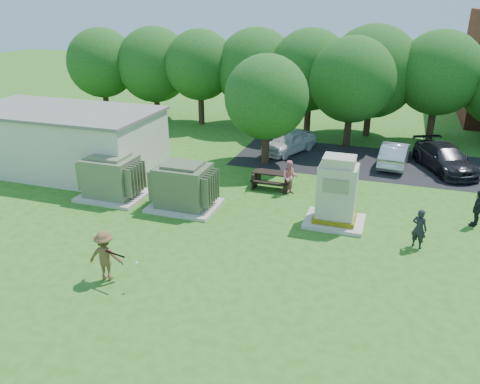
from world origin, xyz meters
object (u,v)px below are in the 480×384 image
(batter, at_px, (105,256))
(car_silver_a, at_px, (395,154))
(car_white, at_px, (289,142))
(transformer_left, at_px, (112,178))
(picnic_table, at_px, (272,178))
(person_walking_right, at_px, (478,208))
(generator_cabinet, at_px, (337,195))
(transformer_right, at_px, (184,187))
(person_by_generator, at_px, (419,229))
(person_at_picnic, at_px, (290,177))
(car_dark, at_px, (445,158))

(batter, bearing_deg, car_silver_a, -131.81)
(car_white, bearing_deg, batter, -74.64)
(transformer_left, xyz_separation_m, picnic_table, (6.83, 3.55, -0.46))
(person_walking_right, relative_size, car_silver_a, 0.40)
(person_walking_right, bearing_deg, car_silver_a, -126.94)
(batter, bearing_deg, generator_cabinet, -146.77)
(transformer_right, distance_m, car_white, 9.78)
(generator_cabinet, relative_size, picnic_table, 1.55)
(person_by_generator, bearing_deg, generator_cabinet, 7.96)
(car_white, height_order, car_silver_a, car_white)
(person_by_generator, relative_size, person_walking_right, 0.99)
(transformer_left, distance_m, person_at_picnic, 8.40)
(transformer_left, xyz_separation_m, car_white, (6.31, 9.42, -0.28))
(person_by_generator, xyz_separation_m, car_dark, (1.49, 9.55, -0.09))
(generator_cabinet, height_order, person_by_generator, generator_cabinet)
(transformer_right, distance_m, car_silver_a, 12.60)
(person_walking_right, height_order, car_silver_a, person_walking_right)
(person_by_generator, bearing_deg, person_at_picnic, -6.15)
(transformer_left, relative_size, transformer_right, 1.00)
(batter, bearing_deg, car_white, -111.31)
(transformer_left, relative_size, person_at_picnic, 1.80)
(person_by_generator, xyz_separation_m, person_walking_right, (2.31, 2.69, 0.01))
(transformer_right, height_order, generator_cabinet, generator_cabinet)
(transformer_left, bearing_deg, batter, -58.97)
(person_at_picnic, bearing_deg, batter, -131.10)
(generator_cabinet, relative_size, car_dark, 0.61)
(picnic_table, relative_size, car_dark, 0.40)
(transformer_right, relative_size, picnic_table, 1.58)
(generator_cabinet, relative_size, car_silver_a, 0.74)
(picnic_table, xyz_separation_m, car_silver_a, (5.64, 5.49, 0.15))
(person_walking_right, bearing_deg, person_by_generator, -13.88)
(generator_cabinet, bearing_deg, car_white, 114.32)
(transformer_right, bearing_deg, person_at_picnic, 36.66)
(transformer_right, height_order, picnic_table, transformer_right)
(picnic_table, height_order, car_silver_a, car_silver_a)
(person_at_picnic, distance_m, car_silver_a, 7.58)
(picnic_table, bearing_deg, transformer_right, -131.37)
(person_at_picnic, height_order, person_walking_right, person_at_picnic)
(transformer_left, height_order, person_by_generator, transformer_left)
(person_walking_right, xyz_separation_m, car_silver_a, (-3.42, 6.92, -0.14))
(person_at_picnic, height_order, car_dark, person_at_picnic)
(transformer_right, distance_m, person_by_generator, 9.90)
(batter, relative_size, car_white, 0.44)
(transformer_right, xyz_separation_m, generator_cabinet, (6.64, 0.49, 0.32))
(transformer_left, bearing_deg, car_silver_a, 35.93)
(car_white, bearing_deg, picnic_table, -60.06)
(picnic_table, xyz_separation_m, person_by_generator, (6.76, -4.12, 0.27))
(transformer_right, xyz_separation_m, person_at_picnic, (4.12, 3.07, -0.14))
(transformer_right, height_order, car_white, transformer_right)
(picnic_table, bearing_deg, generator_cabinet, -41.10)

